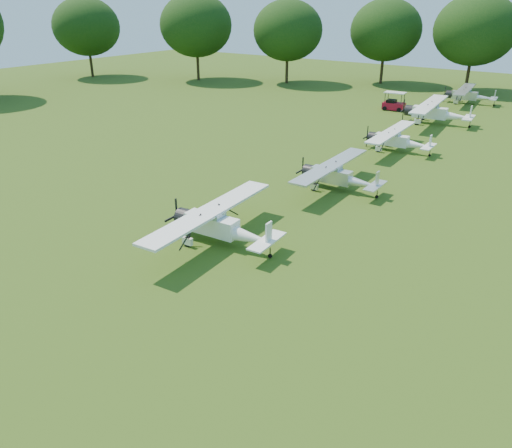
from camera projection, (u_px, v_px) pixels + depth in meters
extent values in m
plane|color=#274711|center=(231.00, 238.00, 27.53)|extent=(160.00, 160.00, 0.00)
cylinder|color=black|center=(468.00, 74.00, 69.79)|extent=(0.44, 0.44, 4.74)
ellipsoid|color=black|center=(476.00, 30.00, 67.39)|extent=(11.05, 11.05, 9.39)
cylinder|color=black|center=(382.00, 68.00, 76.34)|extent=(0.44, 0.44, 4.49)
ellipsoid|color=black|center=(386.00, 30.00, 74.08)|extent=(10.47, 10.47, 8.90)
cylinder|color=black|center=(287.00, 68.00, 76.79)|extent=(0.44, 0.44, 4.44)
ellipsoid|color=black|center=(288.00, 30.00, 74.54)|extent=(10.36, 10.36, 8.80)
cylinder|color=black|center=(198.00, 65.00, 79.56)|extent=(0.44, 0.44, 4.77)
ellipsoid|color=black|center=(196.00, 25.00, 77.15)|extent=(11.14, 11.14, 9.47)
cylinder|color=black|center=(91.00, 63.00, 82.84)|extent=(0.44, 0.44, 4.56)
ellipsoid|color=black|center=(86.00, 27.00, 80.53)|extent=(10.64, 10.64, 9.04)
cube|color=white|center=(212.00, 225.00, 26.76)|extent=(3.10, 1.11, 1.00)
cone|color=white|center=(253.00, 238.00, 25.59)|extent=(2.72, 1.03, 0.86)
cube|color=#8CA5B2|center=(210.00, 215.00, 26.59)|extent=(1.58, 0.98, 0.52)
cylinder|color=black|center=(185.00, 218.00, 27.62)|extent=(0.92, 1.05, 0.99)
cube|color=black|center=(177.00, 215.00, 27.92)|extent=(0.06, 0.12, 2.00)
cube|color=white|center=(210.00, 211.00, 26.49)|extent=(2.05, 10.17, 0.13)
cube|color=white|center=(269.00, 234.00, 24.94)|extent=(0.13, 0.53, 1.24)
cube|color=white|center=(267.00, 241.00, 25.16)|extent=(0.99, 2.72, 0.09)
cylinder|color=black|center=(188.00, 242.00, 26.49)|extent=(0.58, 0.19, 0.57)
cylinder|color=black|center=(214.00, 226.00, 28.34)|extent=(0.58, 0.19, 0.57)
cylinder|color=black|center=(270.00, 256.00, 25.40)|extent=(0.23, 0.09, 0.23)
cube|color=silver|center=(331.00, 176.00, 34.35)|extent=(2.86, 0.91, 0.93)
cone|color=silver|center=(364.00, 184.00, 33.19)|extent=(2.51, 0.86, 0.80)
cube|color=#8CA5B2|center=(331.00, 169.00, 34.20)|extent=(1.44, 0.85, 0.49)
cylinder|color=black|center=(310.00, 171.00, 35.21)|extent=(0.82, 0.94, 0.92)
cube|color=black|center=(303.00, 170.00, 35.51)|extent=(0.06, 0.11, 1.86)
cube|color=silver|center=(331.00, 165.00, 34.11)|extent=(1.52, 9.44, 0.12)
cube|color=silver|center=(377.00, 180.00, 32.55)|extent=(0.10, 0.49, 1.15)
cube|color=silver|center=(375.00, 186.00, 32.76)|extent=(0.81, 2.50, 0.08)
cylinder|color=black|center=(314.00, 187.00, 34.15)|extent=(0.54, 0.15, 0.53)
cylinder|color=black|center=(329.00, 178.00, 35.83)|extent=(0.54, 0.15, 0.53)
cylinder|color=black|center=(377.00, 197.00, 32.98)|extent=(0.21, 0.08, 0.21)
cube|color=white|center=(392.00, 140.00, 42.97)|extent=(2.84, 0.94, 0.92)
cone|color=white|center=(419.00, 146.00, 41.84)|extent=(2.49, 0.88, 0.79)
cube|color=#8CA5B2|center=(391.00, 134.00, 42.81)|extent=(1.43, 0.86, 0.48)
cylinder|color=black|center=(373.00, 137.00, 43.80)|extent=(0.82, 0.94, 0.91)
cube|color=black|center=(367.00, 136.00, 44.08)|extent=(0.06, 0.11, 1.84)
cube|color=white|center=(392.00, 132.00, 42.72)|extent=(1.62, 9.35, 0.12)
cube|color=white|center=(430.00, 142.00, 41.22)|extent=(0.11, 0.49, 1.14)
cube|color=white|center=(429.00, 146.00, 41.43)|extent=(0.84, 2.49, 0.08)
cylinder|color=black|center=(379.00, 149.00, 42.75)|extent=(0.53, 0.16, 0.53)
cylinder|color=black|center=(387.00, 143.00, 44.42)|extent=(0.53, 0.16, 0.53)
cylinder|color=black|center=(429.00, 155.00, 41.64)|extent=(0.21, 0.08, 0.21)
cube|color=white|center=(430.00, 113.00, 52.26)|extent=(3.53, 1.34, 1.13)
cone|color=white|center=(459.00, 117.00, 51.01)|extent=(3.09, 1.25, 0.97)
cube|color=#8CA5B2|center=(429.00, 107.00, 52.07)|extent=(1.81, 1.15, 0.59)
cylinder|color=black|center=(410.00, 111.00, 53.19)|extent=(1.07, 1.21, 1.12)
cube|color=black|center=(404.00, 110.00, 53.51)|extent=(0.08, 0.13, 2.26)
cube|color=white|center=(430.00, 104.00, 51.96)|extent=(2.63, 11.52, 0.15)
cube|color=white|center=(471.00, 113.00, 50.30)|extent=(0.16, 0.60, 1.40)
cube|color=white|center=(469.00, 118.00, 50.54)|extent=(1.20, 3.09, 0.10)
cylinder|color=black|center=(417.00, 122.00, 51.93)|extent=(0.66, 0.23, 0.65)
cylinder|color=black|center=(423.00, 117.00, 54.05)|extent=(0.66, 0.23, 0.65)
cylinder|color=black|center=(469.00, 127.00, 50.82)|extent=(0.27, 0.11, 0.26)
cube|color=silver|center=(465.00, 95.00, 62.27)|extent=(3.06, 1.19, 0.98)
cone|color=silver|center=(486.00, 98.00, 61.21)|extent=(2.68, 1.11, 0.84)
cube|color=#8CA5B2|center=(464.00, 91.00, 62.10)|extent=(1.57, 1.01, 0.51)
cylinder|color=black|center=(450.00, 94.00, 63.06)|extent=(0.94, 1.05, 0.97)
cube|color=black|center=(445.00, 94.00, 63.33)|extent=(0.07, 0.12, 1.96)
cube|color=silver|center=(465.00, 89.00, 62.01)|extent=(2.38, 9.96, 0.13)
cube|color=silver|center=(495.00, 95.00, 60.60)|extent=(0.15, 0.52, 1.21)
cube|color=silver|center=(493.00, 99.00, 60.82)|extent=(1.06, 2.68, 0.08)
cylinder|color=black|center=(456.00, 102.00, 61.97)|extent=(0.57, 0.21, 0.56)
cylinder|color=black|center=(459.00, 99.00, 63.82)|extent=(0.57, 0.21, 0.56)
cylinder|color=black|center=(494.00, 105.00, 61.05)|extent=(0.23, 0.10, 0.22)
cube|color=#A60B26|center=(394.00, 106.00, 58.59)|extent=(2.58, 1.54, 0.79)
cube|color=black|center=(391.00, 102.00, 58.57)|extent=(1.11, 1.31, 0.51)
cube|color=white|center=(395.00, 93.00, 57.96)|extent=(2.47, 1.64, 0.09)
cylinder|color=black|center=(385.00, 108.00, 58.55)|extent=(0.51, 0.19, 0.50)
cylinder|color=black|center=(388.00, 106.00, 59.64)|extent=(0.51, 0.19, 0.50)
cylinder|color=black|center=(399.00, 110.00, 57.76)|extent=(0.51, 0.19, 0.50)
cylinder|color=black|center=(402.00, 108.00, 58.85)|extent=(0.51, 0.19, 0.50)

